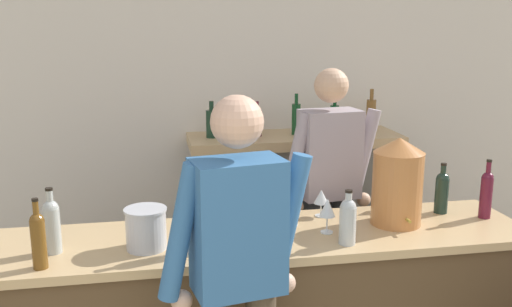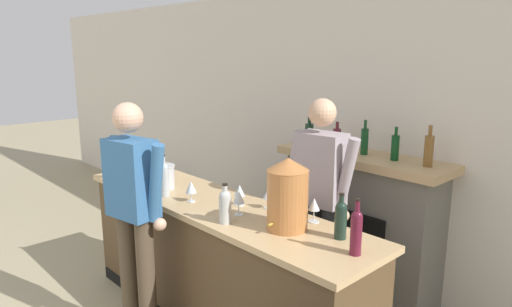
% 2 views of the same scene
% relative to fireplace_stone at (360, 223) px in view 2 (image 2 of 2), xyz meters
% --- Properties ---
extents(wall_back_panel, '(12.00, 0.07, 2.75)m').
position_rel_fireplace_stone_xyz_m(wall_back_panel, '(-0.66, 0.26, 0.72)').
color(wall_back_panel, silver).
rests_on(wall_back_panel, ground_plane).
extents(bar_counter, '(2.81, 0.67, 1.02)m').
position_rel_fireplace_stone_xyz_m(bar_counter, '(-0.48, -1.25, -0.14)').
color(bar_counter, brown).
rests_on(bar_counter, ground_plane).
extents(fireplace_stone, '(1.53, 0.52, 1.60)m').
position_rel_fireplace_stone_xyz_m(fireplace_stone, '(0.00, 0.00, 0.00)').
color(fireplace_stone, slate).
rests_on(fireplace_stone, ground_plane).
extents(potted_plant_corner, '(0.35, 0.38, 0.66)m').
position_rel_fireplace_stone_xyz_m(potted_plant_corner, '(-3.12, -0.36, -0.41)').
color(potted_plant_corner, '#4F4138').
rests_on(potted_plant_corner, ground_plane).
extents(person_customer, '(0.65, 0.35, 1.81)m').
position_rel_fireplace_stone_xyz_m(person_customer, '(-0.70, -1.81, 0.35)').
color(person_customer, brown).
rests_on(person_customer, ground_plane).
extents(person_bartender, '(0.66, 0.34, 1.81)m').
position_rel_fireplace_stone_xyz_m(person_bartender, '(0.06, -0.66, 0.35)').
color(person_bartender, '#2F363C').
rests_on(person_bartender, ground_plane).
extents(copper_dispenser, '(0.27, 0.31, 0.47)m').
position_rel_fireplace_stone_xyz_m(copper_dispenser, '(0.25, -1.23, 0.60)').
color(copper_dispenser, '#B7713A').
rests_on(copper_dispenser, bar_counter).
extents(ice_bucket_steel, '(0.20, 0.20, 0.20)m').
position_rel_fireplace_stone_xyz_m(ice_bucket_steel, '(-1.06, -1.34, 0.47)').
color(ice_bucket_steel, silver).
rests_on(ice_bucket_steel, bar_counter).
extents(wine_bottle_burgundy_dark, '(0.08, 0.08, 0.27)m').
position_rel_fireplace_stone_xyz_m(wine_bottle_burgundy_dark, '(-0.10, -1.46, 0.49)').
color(wine_bottle_burgundy_dark, '#B3B8B5').
rests_on(wine_bottle_burgundy_dark, bar_counter).
extents(wine_bottle_cabernet_heavy, '(0.08, 0.08, 0.34)m').
position_rel_fireplace_stone_xyz_m(wine_bottle_cabernet_heavy, '(-0.88, -1.44, 0.52)').
color(wine_bottle_cabernet_heavy, '#B3BCC0').
rests_on(wine_bottle_cabernet_heavy, bar_counter).
extents(wine_bottle_chardonnay_pale, '(0.07, 0.07, 0.32)m').
position_rel_fireplace_stone_xyz_m(wine_bottle_chardonnay_pale, '(-1.53, -1.48, 0.51)').
color(wine_bottle_chardonnay_pale, brown).
rests_on(wine_bottle_chardonnay_pale, bar_counter).
extents(wine_bottle_rose_blush, '(0.08, 0.08, 0.29)m').
position_rel_fireplace_stone_xyz_m(wine_bottle_rose_blush, '(0.58, -1.11, 0.50)').
color(wine_bottle_rose_blush, '#1B2E25').
rests_on(wine_bottle_rose_blush, bar_counter).
extents(wine_bottle_port_short, '(0.08, 0.08, 0.32)m').
position_rel_fireplace_stone_xyz_m(wine_bottle_port_short, '(-1.50, -1.31, 0.51)').
color(wine_bottle_port_short, '#AEB4AF').
rests_on(wine_bottle_port_short, bar_counter).
extents(wine_bottle_merlot_tall, '(0.07, 0.07, 0.33)m').
position_rel_fireplace_stone_xyz_m(wine_bottle_merlot_tall, '(0.78, -1.23, 0.51)').
color(wine_bottle_merlot_tall, '#59162A').
rests_on(wine_bottle_merlot_tall, bar_counter).
extents(wine_glass_mid_counter, '(0.08, 0.08, 0.15)m').
position_rel_fireplace_stone_xyz_m(wine_glass_mid_counter, '(-0.11, -1.04, 0.47)').
color(wine_glass_mid_counter, silver).
rests_on(wine_glass_mid_counter, bar_counter).
extents(wine_glass_front_left, '(0.08, 0.08, 0.18)m').
position_rel_fireplace_stone_xyz_m(wine_glass_front_left, '(-0.15, -1.29, 0.50)').
color(wine_glass_front_left, silver).
rests_on(wine_glass_front_left, bar_counter).
extents(wine_glass_near_bucket, '(0.08, 0.08, 0.16)m').
position_rel_fireplace_stone_xyz_m(wine_glass_near_bucket, '(-0.30, -1.15, 0.47)').
color(wine_glass_near_bucket, silver).
rests_on(wine_glass_near_bucket, bar_counter).
extents(wine_glass_front_right, '(0.09, 0.09, 0.16)m').
position_rel_fireplace_stone_xyz_m(wine_glass_front_right, '(-0.62, -1.36, 0.48)').
color(wine_glass_front_right, silver).
rests_on(wine_glass_front_right, bar_counter).
extents(wine_glass_back_row, '(0.08, 0.08, 0.17)m').
position_rel_fireplace_stone_xyz_m(wine_glass_back_row, '(0.29, -1.01, 0.48)').
color(wine_glass_back_row, silver).
rests_on(wine_glass_back_row, bar_counter).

